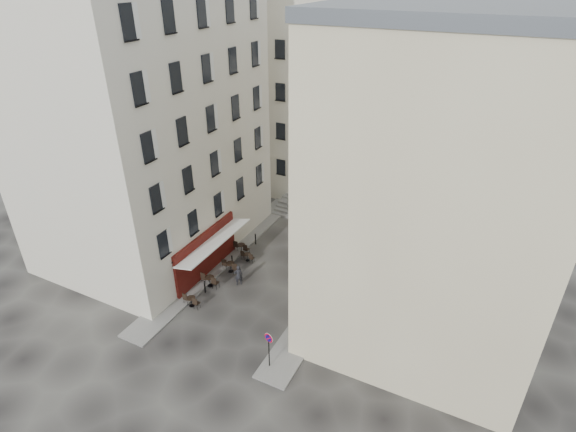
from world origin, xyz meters
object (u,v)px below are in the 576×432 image
Objects in this scene: no_parking_sign at (269,344)px; bistro_table_b at (210,280)px; pedestrian at (238,275)px; bistro_table_a at (192,301)px.

no_parking_sign is 8.78m from bistro_table_b.
bistro_table_a is at bearing 22.27° from pedestrian.
bistro_table_b is 0.88× the size of pedestrian.
bistro_table_b is at bearing 93.72° from bistro_table_a.
no_parking_sign is at bearing 91.10° from pedestrian.
pedestrian is (1.56, 3.42, 0.35)m from bistro_table_a.
no_parking_sign reaches higher than bistro_table_b.
pedestrian is (-5.62, 5.74, -0.99)m from no_parking_sign.
bistro_table_b is 2.04m from pedestrian.
pedestrian is at bearing 32.12° from bistro_table_b.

